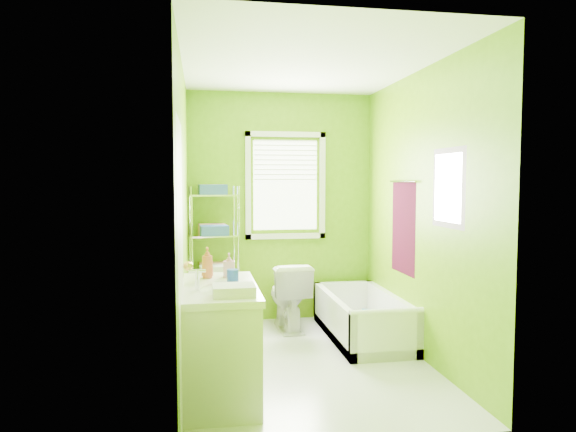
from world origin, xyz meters
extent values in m
plane|color=silver|center=(0.00, 0.00, 0.00)|extent=(2.90, 2.90, 0.00)
cube|color=#5B8E06|center=(0.00, 1.45, 1.30)|extent=(2.10, 0.04, 2.60)
cube|color=#5B8E06|center=(0.00, -1.45, 1.30)|extent=(2.10, 0.04, 2.60)
cube|color=#5B8E06|center=(-1.05, 0.00, 1.30)|extent=(0.04, 2.90, 2.60)
cube|color=#5B8E06|center=(1.05, 0.00, 1.30)|extent=(0.04, 2.90, 2.60)
cube|color=white|center=(0.00, 0.00, 2.60)|extent=(2.10, 2.90, 0.04)
cube|color=white|center=(0.05, 1.44, 1.55)|extent=(0.74, 0.01, 1.01)
cube|color=white|center=(0.05, 1.42, 0.97)|extent=(0.92, 0.05, 0.06)
cube|color=white|center=(0.05, 1.42, 2.13)|extent=(0.92, 0.05, 0.06)
cube|color=white|center=(-0.38, 1.42, 1.55)|extent=(0.06, 0.05, 1.22)
cube|color=white|center=(0.48, 1.42, 1.55)|extent=(0.06, 0.05, 1.22)
cube|color=white|center=(0.05, 1.42, 1.84)|extent=(0.72, 0.02, 0.50)
cube|color=white|center=(-1.04, -1.00, 1.00)|extent=(0.02, 0.80, 2.00)
sphere|color=gold|center=(-1.00, -0.67, 1.00)|extent=(0.07, 0.07, 0.07)
cube|color=#3C071A|center=(1.04, 0.35, 1.15)|extent=(0.02, 0.58, 0.90)
cylinder|color=silver|center=(1.02, 0.35, 1.60)|extent=(0.02, 0.62, 0.02)
cube|color=#CC5972|center=(1.04, -0.55, 1.55)|extent=(0.02, 0.54, 0.64)
cube|color=white|center=(1.03, -0.55, 1.55)|extent=(0.01, 0.44, 0.54)
cube|color=white|center=(0.71, 0.61, 0.05)|extent=(0.68, 1.46, 0.10)
cube|color=white|center=(0.40, 0.61, 0.22)|extent=(0.07, 1.46, 0.44)
cube|color=white|center=(1.02, 0.61, 0.22)|extent=(0.07, 1.46, 0.44)
cube|color=white|center=(0.71, -0.09, 0.22)|extent=(0.68, 0.07, 0.44)
cube|color=white|center=(0.71, 1.30, 0.22)|extent=(0.68, 0.07, 0.44)
cylinder|color=white|center=(0.71, -0.09, 0.44)|extent=(0.68, 0.07, 0.07)
cylinder|color=blue|center=(0.71, 0.25, 0.13)|extent=(0.34, 0.34, 0.06)
cylinder|color=yellow|center=(0.71, 0.25, 0.18)|extent=(0.32, 0.32, 0.05)
cube|color=blue|center=(0.75, 0.37, 0.24)|extent=(0.24, 0.12, 0.22)
imported|color=white|center=(0.01, 1.04, 0.37)|extent=(0.44, 0.73, 0.73)
cube|color=silver|center=(-0.78, -0.56, 0.39)|extent=(0.54, 1.07, 0.78)
cube|color=white|center=(-0.78, -0.56, 0.80)|extent=(0.57, 1.10, 0.05)
ellipsoid|color=white|center=(-0.76, -0.70, 0.80)|extent=(0.37, 0.48, 0.13)
cylinder|color=silver|center=(-0.94, -0.70, 0.90)|extent=(0.03, 0.03, 0.16)
cylinder|color=silver|center=(-0.94, -0.70, 0.97)|extent=(0.12, 0.02, 0.02)
imported|color=#CB5A3B|center=(-0.86, -0.24, 0.95)|extent=(0.10, 0.10, 0.25)
imported|color=pink|center=(-0.69, -0.23, 0.93)|extent=(0.10, 0.10, 0.20)
cylinder|color=#1B3DB0|center=(-0.67, -0.46, 0.88)|extent=(0.09, 0.09, 0.10)
cube|color=silver|center=(-0.69, -0.91, 0.86)|extent=(0.29, 0.23, 0.07)
cylinder|color=silver|center=(-1.00, 1.04, 0.77)|extent=(0.02, 0.02, 1.55)
cylinder|color=silver|center=(-1.03, 1.34, 0.77)|extent=(0.02, 0.02, 1.55)
cylinder|color=silver|center=(-0.51, 1.09, 0.77)|extent=(0.02, 0.02, 1.55)
cylinder|color=silver|center=(-0.54, 1.39, 0.77)|extent=(0.02, 0.02, 1.55)
cube|color=silver|center=(-0.77, 1.22, 0.15)|extent=(0.54, 0.37, 0.02)
cube|color=silver|center=(-0.77, 1.22, 0.58)|extent=(0.54, 0.37, 0.02)
cube|color=silver|center=(-0.77, 1.22, 1.02)|extent=(0.54, 0.37, 0.02)
cube|color=silver|center=(-0.77, 1.22, 1.45)|extent=(0.54, 0.37, 0.02)
cube|color=#2A509A|center=(-0.78, 1.12, 1.51)|extent=(0.31, 0.22, 0.11)
cube|color=silver|center=(-0.79, 1.33, 1.51)|extent=(0.31, 0.22, 0.11)
cube|color=#2A509A|center=(-0.77, 1.12, 1.08)|extent=(0.31, 0.22, 0.11)
cube|color=#F5A7B3|center=(-0.79, 1.33, 1.08)|extent=(0.31, 0.22, 0.11)
cube|color=silver|center=(-0.78, 1.14, 0.64)|extent=(0.31, 0.22, 0.11)
cube|color=#F5A7B3|center=(-0.78, 1.34, 0.64)|extent=(0.31, 0.22, 0.11)
cube|color=#F5A7B3|center=(-0.52, 1.24, 0.32)|extent=(0.05, 0.27, 0.48)
camera|label=1|loc=(-0.90, -4.36, 1.61)|focal=32.00mm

